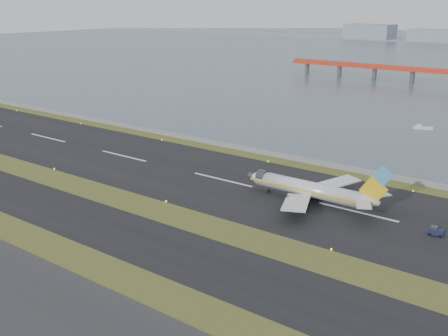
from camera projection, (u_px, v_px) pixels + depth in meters
The scene contains 7 objects.
ground at pixel (144, 211), 131.86m from camera, with size 1000.00×1000.00×0.00m, color #414D1B.
taxiway_strip at pixel (104, 226), 122.79m from camera, with size 1000.00×18.00×0.10m, color black.
runway_strip at pixel (223, 180), 154.50m from camera, with size 1000.00×45.00×0.10m, color black.
seawall at pixel (281, 156), 177.02m from camera, with size 1000.00×2.50×1.00m, color gray.
airliner at pixel (312, 190), 135.86m from camera, with size 38.52×32.89×12.80m.
pushback_tug at pixel (436, 231), 117.77m from camera, with size 3.33×2.26×1.98m.
workboat_near at pixel (422, 128), 215.62m from camera, with size 7.63×4.69×1.77m.
Camera 1 is at (90.81, -85.70, 47.46)m, focal length 45.00 mm.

